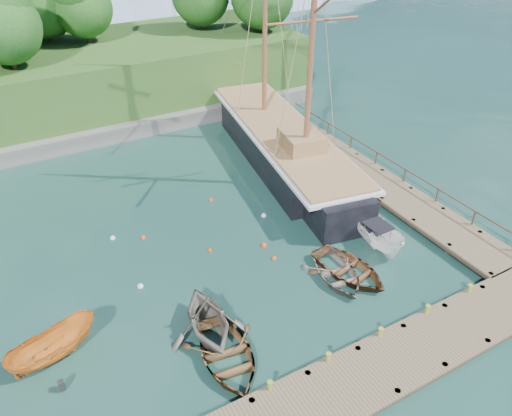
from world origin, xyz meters
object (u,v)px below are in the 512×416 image
(schooner, at_px, (282,147))
(rowboat_0, at_px, (227,362))
(cabin_boat_white, at_px, (375,245))
(rowboat_1, at_px, (209,334))
(motorboat_orange, at_px, (57,357))
(rowboat_2, at_px, (349,275))
(rowboat_3, at_px, (336,278))

(schooner, bearing_deg, rowboat_0, -119.56)
(rowboat_0, relative_size, cabin_boat_white, 1.06)
(rowboat_0, relative_size, rowboat_1, 1.11)
(motorboat_orange, height_order, schooner, schooner)
(rowboat_0, xyz_separation_m, cabin_boat_white, (11.74, 3.45, 0.00))
(rowboat_2, height_order, cabin_boat_white, cabin_boat_white)
(rowboat_1, bearing_deg, cabin_boat_white, 14.56)
(rowboat_1, bearing_deg, motorboat_orange, 169.36)
(cabin_boat_white, bearing_deg, rowboat_0, -155.44)
(rowboat_2, bearing_deg, cabin_boat_white, 12.22)
(cabin_boat_white, bearing_deg, motorboat_orange, -173.95)
(rowboat_0, bearing_deg, motorboat_orange, 156.52)
(rowboat_1, distance_m, rowboat_3, 7.89)
(motorboat_orange, xyz_separation_m, schooner, (19.24, 11.16, 1.15))
(rowboat_1, distance_m, rowboat_2, 8.63)
(rowboat_2, distance_m, rowboat_3, 0.77)
(rowboat_0, xyz_separation_m, schooner, (12.48, 15.30, 1.15))
(rowboat_3, distance_m, schooner, 13.97)
(rowboat_0, distance_m, rowboat_3, 8.15)
(rowboat_3, distance_m, motorboat_orange, 14.74)
(rowboat_1, distance_m, schooner, 18.33)
(schooner, bearing_deg, motorboat_orange, -140.24)
(schooner, bearing_deg, rowboat_1, -123.51)
(motorboat_orange, distance_m, schooner, 22.27)
(rowboat_0, relative_size, motorboat_orange, 1.14)
(rowboat_0, xyz_separation_m, rowboat_2, (8.60, 2.02, 0.00))
(rowboat_3, height_order, schooner, schooner)
(rowboat_1, bearing_deg, rowboat_0, -81.72)
(rowboat_1, relative_size, rowboat_3, 1.01)
(rowboat_0, distance_m, rowboat_1, 1.96)
(rowboat_3, distance_m, cabin_boat_white, 4.09)
(rowboat_2, relative_size, rowboat_3, 1.08)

